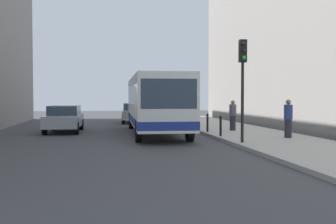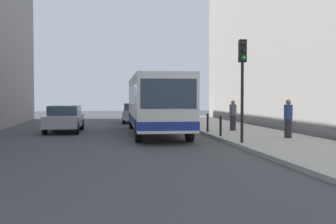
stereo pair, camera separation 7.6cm
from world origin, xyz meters
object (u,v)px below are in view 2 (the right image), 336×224
object	(u,v)px
bollard_near	(221,126)
bollard_farthest	(189,118)
bus	(155,101)
pedestrian_mid_sidewalk	(233,115)
car_behind_bus	(135,112)
pedestrian_near_signal	(288,119)
car_beside_bus	(65,118)
bollard_mid	(208,123)
bollard_far	(197,120)
traffic_light	(242,71)

from	to	relation	value
bollard_near	bollard_farthest	distance (m)	7.20
bus	pedestrian_mid_sidewalk	size ratio (longest dim) A/B	6.78
car_behind_bus	pedestrian_near_signal	world-z (taller)	pedestrian_near_signal
car_beside_bus	bollard_mid	xyz separation A→B (m)	(7.53, -2.77, -0.16)
car_beside_bus	bollard_near	bearing A→B (deg)	147.52
bollard_near	bollard_mid	size ratio (longest dim) A/B	1.00
bus	car_behind_bus	bearing A→B (deg)	-85.81
car_behind_bus	bollard_far	size ratio (longest dim) A/B	4.72
bus	car_beside_bus	size ratio (longest dim) A/B	2.49
traffic_light	bollard_farthest	xyz separation A→B (m)	(-0.10, 9.91, -2.38)
bollard_farthest	pedestrian_mid_sidewalk	xyz separation A→B (m)	(1.56, -4.23, 0.34)
car_beside_bus	bollard_near	size ratio (longest dim) A/B	4.69
bus	bollard_mid	bearing A→B (deg)	162.71
bollard_mid	bollard_far	distance (m)	2.40
bollard_near	bollard_mid	xyz separation A→B (m)	(0.00, 2.40, 0.00)
car_behind_bus	bollard_near	bearing A→B (deg)	106.24
pedestrian_near_signal	bollard_far	bearing A→B (deg)	-141.89
bollard_near	pedestrian_mid_sidewalk	size ratio (longest dim) A/B	0.58
bus	pedestrian_mid_sidewalk	world-z (taller)	bus
bollard_mid	pedestrian_near_signal	size ratio (longest dim) A/B	0.56
car_beside_bus	pedestrian_mid_sidewalk	size ratio (longest dim) A/B	2.73
car_beside_bus	bollard_near	distance (m)	9.14
bollard_farthest	pedestrian_mid_sidewalk	world-z (taller)	pedestrian_mid_sidewalk
pedestrian_near_signal	bollard_near	bearing A→B (deg)	-100.42
car_behind_bus	traffic_light	size ratio (longest dim) A/B	1.09
pedestrian_near_signal	bus	bearing A→B (deg)	-116.55
bollard_near	bollard_far	xyz separation A→B (m)	(0.00, 4.80, 0.00)
bollard_mid	bollard_farthest	distance (m)	4.80
bus	bollard_near	xyz separation A→B (m)	(2.63, -3.31, -1.10)
bollard_near	bus	bearing A→B (deg)	128.51
bollard_mid	bollard_farthest	world-z (taller)	same
car_behind_bus	traffic_light	distance (m)	15.92
bollard_farthest	pedestrian_near_signal	world-z (taller)	pedestrian_near_signal
bollard_mid	bollard_farthest	size ratio (longest dim) A/B	1.00
car_beside_bus	pedestrian_near_signal	bearing A→B (deg)	150.14
bollard_near	pedestrian_near_signal	bearing A→B (deg)	-23.93
traffic_light	car_beside_bus	bearing A→B (deg)	134.08
bus	bollard_near	world-z (taller)	bus
bollard_near	bollard_mid	distance (m)	2.40
traffic_light	bollard_mid	distance (m)	5.64
bus	pedestrian_near_signal	size ratio (longest dim) A/B	6.49
traffic_light	bollard_far	size ratio (longest dim) A/B	4.32
car_beside_bus	bollard_far	size ratio (longest dim) A/B	4.69
car_beside_bus	bollard_farthest	size ratio (longest dim) A/B	4.69
bollard_farthest	pedestrian_mid_sidewalk	size ratio (longest dim) A/B	0.58
traffic_light	bollard_far	distance (m)	7.88
car_behind_bus	traffic_light	xyz separation A→B (m)	(3.13, -15.45, 2.22)
traffic_light	pedestrian_near_signal	distance (m)	3.64
bollard_near	bollard_farthest	size ratio (longest dim) A/B	1.00
car_behind_bus	bollard_far	world-z (taller)	car_behind_bus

